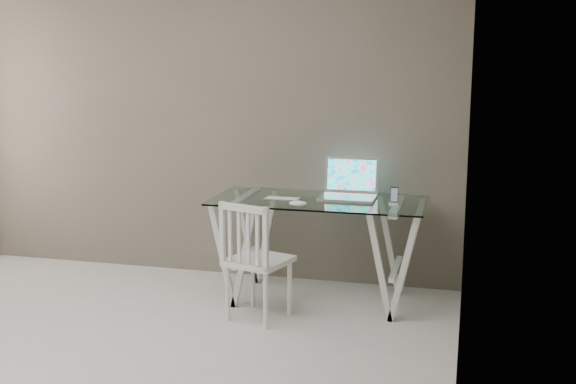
% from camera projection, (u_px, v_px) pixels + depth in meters
% --- Properties ---
extents(room, '(4.50, 4.52, 2.71)m').
position_uv_depth(room, '(29.00, 64.00, 3.47)').
color(room, beige).
rests_on(room, ground).
extents(desk, '(1.50, 0.70, 0.75)m').
position_uv_depth(desk, '(319.00, 249.00, 5.15)').
color(desk, silver).
rests_on(desk, ground).
extents(chair, '(0.47, 0.47, 0.82)m').
position_uv_depth(chair, '(253.00, 256.00, 4.75)').
color(chair, silver).
rests_on(chair, ground).
extents(laptop, '(0.39, 0.33, 0.27)m').
position_uv_depth(laptop, '(349.00, 188.00, 5.16)').
color(laptop, silver).
rests_on(laptop, desk).
extents(keyboard, '(0.25, 0.11, 0.01)m').
position_uv_depth(keyboard, '(282.00, 199.00, 5.09)').
color(keyboard, silver).
rests_on(keyboard, desk).
extents(mouse, '(0.12, 0.07, 0.04)m').
position_uv_depth(mouse, '(298.00, 203.00, 4.86)').
color(mouse, white).
rests_on(mouse, desk).
extents(phone_dock, '(0.06, 0.06, 0.12)m').
position_uv_depth(phone_dock, '(394.00, 200.00, 4.91)').
color(phone_dock, white).
rests_on(phone_dock, desk).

